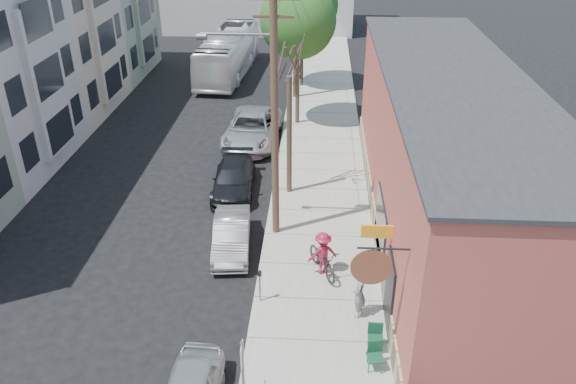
# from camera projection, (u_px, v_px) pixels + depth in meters

# --- Properties ---
(ground) EXTENTS (120.00, 120.00, 0.00)m
(ground) POSITION_uv_depth(u_px,v_px,m) (197.00, 298.00, 19.59)
(ground) COLOR black
(sidewalk) EXTENTS (4.50, 58.00, 0.15)m
(sidewalk) POSITION_uv_depth(u_px,v_px,m) (321.00, 162.00, 28.97)
(sidewalk) COLOR #A3A397
(sidewalk) RESTS_ON ground
(cafe_building) EXTENTS (6.60, 20.20, 6.61)m
(cafe_building) POSITION_uv_depth(u_px,v_px,m) (443.00, 158.00, 21.92)
(cafe_building) COLOR #AD4C40
(cafe_building) RESTS_ON ground
(apartment_row) EXTENTS (6.30, 32.00, 9.00)m
(apartment_row) POSITION_uv_depth(u_px,v_px,m) (25.00, 57.00, 30.27)
(apartment_row) COLOR gray
(apartment_row) RESTS_ON ground
(sign_post) EXTENTS (0.07, 0.45, 2.80)m
(sign_post) POSITION_uv_depth(u_px,v_px,m) (243.00, 376.00, 14.10)
(sign_post) COLOR slate
(sign_post) RESTS_ON sidewalk
(parking_meter_near) EXTENTS (0.14, 0.14, 1.24)m
(parking_meter_near) POSITION_uv_depth(u_px,v_px,m) (260.00, 281.00, 18.83)
(parking_meter_near) COLOR slate
(parking_meter_near) RESTS_ON sidewalk
(parking_meter_far) EXTENTS (0.14, 0.14, 1.24)m
(parking_meter_far) POSITION_uv_depth(u_px,v_px,m) (277.00, 174.00, 25.75)
(parking_meter_far) COLOR slate
(parking_meter_far) RESTS_ON sidewalk
(utility_pole_near) EXTENTS (3.57, 0.28, 10.00)m
(utility_pole_near) POSITION_uv_depth(u_px,v_px,m) (273.00, 110.00, 20.56)
(utility_pole_near) COLOR #503A28
(utility_pole_near) RESTS_ON sidewalk
(utility_pole_far) EXTENTS (1.80, 0.28, 10.00)m
(utility_pole_far) POSITION_uv_depth(u_px,v_px,m) (295.00, 17.00, 35.26)
(utility_pole_far) COLOR #503A28
(utility_pole_far) RESTS_ON sidewalk
(tree_bare) EXTENTS (0.24, 0.24, 5.48)m
(tree_bare) POSITION_uv_depth(u_px,v_px,m) (289.00, 136.00, 24.80)
(tree_bare) COLOR #44392C
(tree_bare) RESTS_ON sidewalk
(tree_leafy_mid) EXTENTS (4.22, 4.22, 8.08)m
(tree_leafy_mid) POSITION_uv_depth(u_px,v_px,m) (298.00, 21.00, 30.79)
(tree_leafy_mid) COLOR #44392C
(tree_leafy_mid) RESTS_ON sidewalk
(tree_leafy_far) EXTENTS (4.75, 4.75, 7.88)m
(tree_leafy_far) POSITION_uv_depth(u_px,v_px,m) (302.00, 5.00, 37.25)
(tree_leafy_far) COLOR #44392C
(tree_leafy_far) RESTS_ON sidewalk
(patio_chair_a) EXTENTS (0.59, 0.59, 0.88)m
(patio_chair_a) POSITION_uv_depth(u_px,v_px,m) (375.00, 357.00, 16.33)
(patio_chair_a) COLOR #144830
(patio_chair_a) RESTS_ON sidewalk
(patio_chair_b) EXTENTS (0.52, 0.52, 0.88)m
(patio_chair_b) POSITION_uv_depth(u_px,v_px,m) (375.00, 339.00, 17.00)
(patio_chair_b) COLOR #144830
(patio_chair_b) RESTS_ON sidewalk
(patron_grey) EXTENTS (0.52, 0.69, 1.74)m
(patron_grey) POSITION_uv_depth(u_px,v_px,m) (359.00, 294.00, 18.18)
(patron_grey) COLOR gray
(patron_grey) RESTS_ON sidewalk
(cyclist) EXTENTS (1.24, 0.96, 1.68)m
(cyclist) POSITION_uv_depth(u_px,v_px,m) (323.00, 253.00, 20.24)
(cyclist) COLOR maroon
(cyclist) RESTS_ON sidewalk
(cyclist_bike) EXTENTS (1.56, 2.22, 1.11)m
(cyclist_bike) POSITION_uv_depth(u_px,v_px,m) (323.00, 260.00, 20.38)
(cyclist_bike) COLOR black
(cyclist_bike) RESTS_ON sidewalk
(car_1) EXTENTS (1.74, 4.03, 1.29)m
(car_1) POSITION_uv_depth(u_px,v_px,m) (232.00, 235.00, 21.91)
(car_1) COLOR #A0A4A7
(car_1) RESTS_ON ground
(car_2) EXTENTS (2.05, 4.62, 1.32)m
(car_2) POSITION_uv_depth(u_px,v_px,m) (234.00, 179.00, 26.07)
(car_2) COLOR black
(car_2) RESTS_ON ground
(car_3) EXTENTS (3.08, 6.08, 1.65)m
(car_3) POSITION_uv_depth(u_px,v_px,m) (252.00, 128.00, 31.03)
(car_3) COLOR #B0B4B8
(car_3) RESTS_ON ground
(bus) EXTENTS (3.40, 11.66, 3.21)m
(bus) POSITION_uv_depth(u_px,v_px,m) (228.00, 53.00, 41.93)
(bus) COLOR white
(bus) RESTS_ON ground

